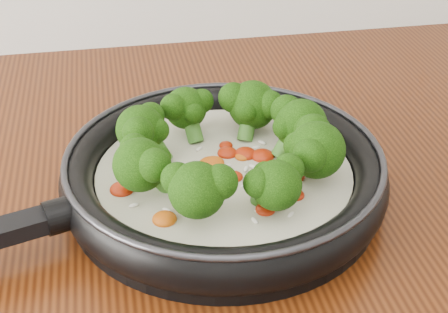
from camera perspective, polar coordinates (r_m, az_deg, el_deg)
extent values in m
cylinder|color=black|center=(0.68, 0.00, -3.16)|extent=(0.39, 0.39, 0.01)
torus|color=black|center=(0.66, 0.00, -1.46)|extent=(0.41, 0.41, 0.03)
torus|color=#2D2D33|center=(0.65, 0.00, 0.17)|extent=(0.40, 0.40, 0.01)
cylinder|color=black|center=(0.62, -13.90, -4.94)|extent=(0.04, 0.04, 0.03)
cylinder|color=beige|center=(0.67, 0.00, -1.96)|extent=(0.32, 0.32, 0.02)
ellipsoid|color=#AB2108|center=(0.61, 3.60, -4.62)|extent=(0.02, 0.02, 0.01)
ellipsoid|color=#AB2108|center=(0.68, 3.36, 0.04)|extent=(0.03, 0.03, 0.01)
ellipsoid|color=#CF550D|center=(0.65, -0.45, -1.84)|extent=(0.03, 0.03, 0.01)
ellipsoid|color=#AB2108|center=(0.62, -2.67, -3.40)|extent=(0.03, 0.03, 0.01)
ellipsoid|color=#AB2108|center=(0.65, 0.87, -1.77)|extent=(0.02, 0.02, 0.01)
ellipsoid|color=#CF550D|center=(0.68, 1.61, 0.00)|extent=(0.02, 0.02, 0.01)
ellipsoid|color=#AB2108|center=(0.66, 6.72, -1.08)|extent=(0.03, 0.03, 0.01)
ellipsoid|color=#AB2108|center=(0.69, 0.29, 0.30)|extent=(0.02, 0.02, 0.01)
ellipsoid|color=#CF550D|center=(0.67, -0.90, -0.57)|extent=(0.03, 0.03, 0.01)
ellipsoid|color=#AB2108|center=(0.70, 0.16, 0.97)|extent=(0.02, 0.02, 0.01)
ellipsoid|color=#AB2108|center=(0.64, -8.85, -2.84)|extent=(0.03, 0.03, 0.01)
ellipsoid|color=#CF550D|center=(0.67, -1.19, -0.65)|extent=(0.02, 0.02, 0.01)
ellipsoid|color=#AB2108|center=(0.67, 6.08, -0.87)|extent=(0.02, 0.02, 0.01)
ellipsoid|color=#AB2108|center=(0.68, 1.87, 0.22)|extent=(0.03, 0.03, 0.01)
ellipsoid|color=#CF550D|center=(0.60, -5.19, -5.43)|extent=(0.03, 0.03, 0.01)
ellipsoid|color=#AB2108|center=(0.63, 6.19, -3.34)|extent=(0.02, 0.02, 0.01)
ellipsoid|color=#AB2108|center=(0.65, 6.17, -1.72)|extent=(0.02, 0.02, 0.01)
ellipsoid|color=#CF550D|center=(0.65, -1.50, -1.57)|extent=(0.03, 0.03, 0.01)
ellipsoid|color=#AB2108|center=(0.66, -1.18, -1.32)|extent=(0.02, 0.02, 0.01)
ellipsoid|color=white|center=(0.64, 1.79, -2.57)|extent=(0.01, 0.01, 0.00)
ellipsoid|color=white|center=(0.61, -4.96, -4.64)|extent=(0.01, 0.01, 0.00)
ellipsoid|color=white|center=(0.67, 9.32, -0.98)|extent=(0.01, 0.01, 0.00)
ellipsoid|color=white|center=(0.61, -7.82, -4.21)|extent=(0.01, 0.01, 0.00)
ellipsoid|color=white|center=(0.70, 2.79, 0.80)|extent=(0.01, 0.01, 0.00)
ellipsoid|color=white|center=(0.66, 1.93, -1.07)|extent=(0.01, 0.01, 0.00)
ellipsoid|color=white|center=(0.75, 3.39, 3.52)|extent=(0.01, 0.00, 0.00)
ellipsoid|color=white|center=(0.70, 3.31, 1.22)|extent=(0.01, 0.01, 0.00)
ellipsoid|color=white|center=(0.66, 2.52, -0.90)|extent=(0.01, 0.01, 0.00)
ellipsoid|color=white|center=(0.62, 5.48, -4.07)|extent=(0.01, 0.01, 0.00)
ellipsoid|color=white|center=(0.66, -2.01, -0.86)|extent=(0.01, 0.01, 0.00)
ellipsoid|color=white|center=(0.60, 3.05, -4.79)|extent=(0.01, 0.01, 0.00)
ellipsoid|color=white|center=(0.69, 4.64, 0.63)|extent=(0.01, 0.01, 0.00)
ellipsoid|color=white|center=(0.60, 5.82, -5.04)|extent=(0.01, 0.01, 0.00)
ellipsoid|color=white|center=(0.67, 0.29, -0.80)|extent=(0.01, 0.01, 0.00)
ellipsoid|color=white|center=(0.66, 0.68, -1.31)|extent=(0.01, 0.01, 0.00)
ellipsoid|color=white|center=(0.66, -1.04, -1.04)|extent=(0.01, 0.01, 0.00)
ellipsoid|color=white|center=(0.69, -2.17, 0.67)|extent=(0.01, 0.01, 0.00)
ellipsoid|color=white|center=(0.59, 2.67, -5.57)|extent=(0.01, 0.01, 0.00)
cylinder|color=#49852B|center=(0.68, 5.41, 1.16)|extent=(0.03, 0.02, 0.04)
sphere|color=black|center=(0.68, 6.70, 2.73)|extent=(0.07, 0.07, 0.05)
sphere|color=black|center=(0.69, 5.45, 3.97)|extent=(0.04, 0.04, 0.03)
sphere|color=black|center=(0.66, 7.32, 2.33)|extent=(0.04, 0.04, 0.03)
sphere|color=black|center=(0.67, 5.38, 2.57)|extent=(0.03, 0.03, 0.03)
cylinder|color=#49852B|center=(0.71, 2.04, 2.68)|extent=(0.03, 0.04, 0.04)
sphere|color=black|center=(0.72, 2.50, 4.50)|extent=(0.07, 0.07, 0.05)
sphere|color=black|center=(0.71, 0.83, 5.14)|extent=(0.04, 0.04, 0.03)
sphere|color=black|center=(0.70, 3.95, 4.52)|extent=(0.04, 0.04, 0.03)
sphere|color=black|center=(0.70, 2.03, 4.01)|extent=(0.03, 0.03, 0.03)
cylinder|color=#49852B|center=(0.71, -2.73, 2.47)|extent=(0.03, 0.03, 0.04)
sphere|color=black|center=(0.71, -3.34, 4.23)|extent=(0.06, 0.06, 0.05)
sphere|color=black|center=(0.70, -4.42, 4.29)|extent=(0.04, 0.04, 0.03)
sphere|color=black|center=(0.71, -1.97, 4.84)|extent=(0.03, 0.03, 0.03)
sphere|color=black|center=(0.70, -2.70, 3.77)|extent=(0.03, 0.03, 0.02)
cylinder|color=#49852B|center=(0.67, -5.82, 0.79)|extent=(0.04, 0.03, 0.04)
sphere|color=black|center=(0.67, -7.26, 2.34)|extent=(0.06, 0.06, 0.05)
sphere|color=black|center=(0.65, -7.45, 2.10)|extent=(0.04, 0.04, 0.03)
sphere|color=black|center=(0.68, -6.38, 3.49)|extent=(0.04, 0.04, 0.03)
sphere|color=black|center=(0.66, -5.83, 2.28)|extent=(0.03, 0.03, 0.02)
cylinder|color=#49852B|center=(0.62, -5.70, -1.80)|extent=(0.04, 0.03, 0.04)
sphere|color=black|center=(0.61, -7.31, -0.72)|extent=(0.06, 0.06, 0.05)
sphere|color=black|center=(0.59, -6.07, -0.77)|extent=(0.04, 0.04, 0.03)
sphere|color=black|center=(0.62, -7.74, 0.66)|extent=(0.04, 0.04, 0.03)
sphere|color=black|center=(0.61, -5.79, -0.10)|extent=(0.03, 0.03, 0.03)
cylinder|color=#49852B|center=(0.59, -1.80, -3.56)|extent=(0.03, 0.04, 0.04)
sphere|color=black|center=(0.57, -2.36, -2.94)|extent=(0.06, 0.06, 0.05)
sphere|color=black|center=(0.56, -0.34, -2.22)|extent=(0.04, 0.04, 0.03)
sphere|color=black|center=(0.57, -4.07, -1.93)|extent=(0.04, 0.04, 0.03)
sphere|color=black|center=(0.58, -1.84, -1.79)|extent=(0.03, 0.03, 0.03)
cylinder|color=#49852B|center=(0.60, 3.56, -3.18)|extent=(0.03, 0.04, 0.04)
sphere|color=black|center=(0.58, 4.57, -2.51)|extent=(0.06, 0.06, 0.05)
sphere|color=black|center=(0.59, 5.62, -1.08)|extent=(0.04, 0.04, 0.03)
sphere|color=black|center=(0.57, 2.96, -2.34)|extent=(0.03, 0.03, 0.03)
sphere|color=black|center=(0.59, 3.56, -1.51)|extent=(0.03, 0.03, 0.02)
cylinder|color=#49852B|center=(0.64, 6.30, -0.78)|extent=(0.04, 0.03, 0.04)
sphere|color=black|center=(0.63, 8.03, 0.56)|extent=(0.07, 0.07, 0.06)
sphere|color=black|center=(0.64, 7.77, 2.18)|extent=(0.04, 0.04, 0.03)
sphere|color=black|center=(0.61, 7.47, 0.10)|extent=(0.04, 0.04, 0.03)
sphere|color=black|center=(0.63, 6.42, 0.92)|extent=(0.03, 0.03, 0.03)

